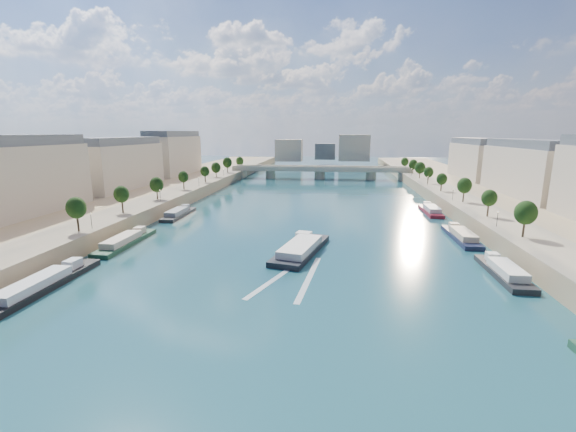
# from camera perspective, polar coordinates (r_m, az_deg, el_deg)

# --- Properties ---
(ground) EXTENTS (700.00, 700.00, 0.00)m
(ground) POSITION_cam_1_polar(r_m,az_deg,el_deg) (123.77, 2.28, -1.48)
(ground) COLOR #0E303D
(ground) RESTS_ON ground
(quay_left) EXTENTS (44.00, 520.00, 5.00)m
(quay_left) POSITION_cam_1_polar(r_m,az_deg,el_deg) (147.58, -26.80, 0.45)
(quay_left) COLOR #9E8460
(quay_left) RESTS_ON ground
(quay_right) EXTENTS (44.00, 520.00, 5.00)m
(quay_right) POSITION_cam_1_polar(r_m,az_deg,el_deg) (137.62, 33.71, -1.10)
(quay_right) COLOR #9E8460
(quay_right) RESTS_ON ground
(pave_left) EXTENTS (14.00, 520.00, 0.10)m
(pave_left) POSITION_cam_1_polar(r_m,az_deg,el_deg) (139.34, -21.76, 1.34)
(pave_left) COLOR gray
(pave_left) RESTS_ON quay_left
(pave_right) EXTENTS (14.00, 520.00, 0.10)m
(pave_right) POSITION_cam_1_polar(r_m,az_deg,el_deg) (131.03, 27.99, 0.10)
(pave_right) COLOR gray
(pave_right) RESTS_ON quay_right
(trees_left) EXTENTS (4.80, 268.80, 8.26)m
(trees_left) POSITION_cam_1_polar(r_m,az_deg,el_deg) (139.27, -20.83, 3.67)
(trees_left) COLOR #382B1E
(trees_left) RESTS_ON ground
(trees_right) EXTENTS (4.80, 268.80, 8.26)m
(trees_right) POSITION_cam_1_polar(r_m,az_deg,el_deg) (138.71, 26.01, 3.19)
(trees_right) COLOR #382B1E
(trees_right) RESTS_ON ground
(lamps_left) EXTENTS (0.36, 200.36, 4.28)m
(lamps_left) POSITION_cam_1_polar(r_m,az_deg,el_deg) (128.11, -22.21, 1.64)
(lamps_left) COLOR black
(lamps_left) RESTS_ON ground
(lamps_right) EXTENTS (0.36, 200.36, 4.28)m
(lamps_right) POSITION_cam_1_polar(r_m,az_deg,el_deg) (133.64, 25.56, 1.76)
(lamps_right) COLOR black
(lamps_right) RESTS_ON ground
(buildings_left) EXTENTS (16.00, 226.00, 23.20)m
(buildings_left) POSITION_cam_1_polar(r_m,az_deg,el_deg) (162.88, -28.79, 6.23)
(buildings_left) COLOR #BEAB92
(buildings_left) RESTS_ON ground
(buildings_right) EXTENTS (16.00, 226.00, 23.20)m
(buildings_right) POSITION_cam_1_polar(r_m,az_deg,el_deg) (152.24, 36.75, 4.97)
(buildings_right) COLOR #BEAB92
(buildings_right) RESTS_ON ground
(skyline) EXTENTS (79.00, 42.00, 22.00)m
(skyline) POSITION_cam_1_polar(r_m,az_deg,el_deg) (339.66, 6.01, 9.82)
(skyline) COLOR #BEAB92
(skyline) RESTS_ON ground
(bridge) EXTENTS (112.00, 12.00, 8.15)m
(bridge) POSITION_cam_1_polar(r_m,az_deg,el_deg) (247.54, 4.77, 6.67)
(bridge) COLOR #C1B79E
(bridge) RESTS_ON ground
(tour_barge) EXTENTS (13.54, 27.96, 3.72)m
(tour_barge) POSITION_cam_1_polar(r_m,az_deg,el_deg) (96.54, 1.94, -4.89)
(tour_barge) COLOR black
(tour_barge) RESTS_ON ground
(wake) EXTENTS (13.35, 25.98, 0.04)m
(wake) POSITION_cam_1_polar(r_m,az_deg,el_deg) (81.25, 0.87, -9.01)
(wake) COLOR silver
(wake) RESTS_ON ground
(moored_barges_left) EXTENTS (5.00, 120.17, 3.60)m
(moored_barges_left) POSITION_cam_1_polar(r_m,az_deg,el_deg) (100.23, -27.02, -5.72)
(moored_barges_left) COLOR maroon
(moored_barges_left) RESTS_ON ground
(moored_barges_right) EXTENTS (5.00, 159.82, 3.60)m
(moored_barges_right) POSITION_cam_1_polar(r_m,az_deg,el_deg) (89.26, 30.45, -8.24)
(moored_barges_right) COLOR black
(moored_barges_right) RESTS_ON ground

